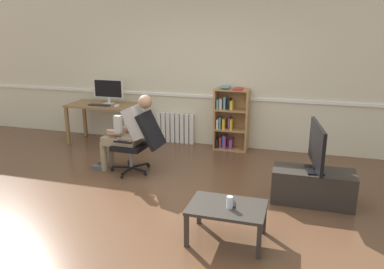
{
  "coord_description": "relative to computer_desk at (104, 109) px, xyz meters",
  "views": [
    {
      "loc": [
        1.58,
        -4.0,
        2.18
      ],
      "look_at": [
        0.15,
        0.85,
        0.7
      ],
      "focal_mm": 34.98,
      "sensor_mm": 36.0,
      "label": 1
    }
  ],
  "objects": [
    {
      "name": "ground_plane",
      "position": [
        1.97,
        -2.15,
        -0.66
      ],
      "size": [
        18.0,
        18.0,
        0.0
      ],
      "primitive_type": "plane",
      "color": "brown"
    },
    {
      "name": "back_wall",
      "position": [
        1.97,
        0.5,
        0.69
      ],
      "size": [
        12.0,
        0.13,
        2.7
      ],
      "color": "beige",
      "rests_on": "ground_plane"
    },
    {
      "name": "office_chair",
      "position": [
        1.28,
        -1.23,
        -0.13
      ],
      "size": [
        0.84,
        0.61,
        0.96
      ],
      "rotation": [
        0.0,
        0.0,
        -1.61
      ],
      "color": "black",
      "rests_on": "ground_plane"
    },
    {
      "name": "person_seated",
      "position": [
        1.09,
        -1.22,
        -0.0
      ],
      "size": [
        1.01,
        0.4,
        1.22
      ],
      "rotation": [
        0.0,
        0.0,
        -1.61
      ],
      "color": "#937F60",
      "rests_on": "ground_plane"
    },
    {
      "name": "computer_desk",
      "position": [
        0.0,
        0.0,
        0.0
      ],
      "size": [
        1.33,
        0.67,
        0.76
      ],
      "color": "olive",
      "rests_on": "ground_plane"
    },
    {
      "name": "drinking_glass",
      "position": [
        2.94,
        -2.74,
        -0.2
      ],
      "size": [
        0.07,
        0.07,
        0.13
      ],
      "primitive_type": "cylinder",
      "color": "silver",
      "rests_on": "coffee_table"
    },
    {
      "name": "imac_monitor",
      "position": [
        0.07,
        0.08,
        0.37
      ],
      "size": [
        0.6,
        0.14,
        0.46
      ],
      "color": "silver",
      "rests_on": "computer_desk"
    },
    {
      "name": "tv_stand",
      "position": [
        3.79,
        -1.54,
        -0.44
      ],
      "size": [
        1.0,
        0.43,
        0.43
      ],
      "color": "#2D2823",
      "rests_on": "ground_plane"
    },
    {
      "name": "spare_remote",
      "position": [
        2.96,
        -2.66,
        -0.26
      ],
      "size": [
        0.07,
        0.15,
        0.02
      ],
      "primitive_type": "cube",
      "rotation": [
        0.0,
        0.0,
        0.21
      ],
      "color": "black",
      "rests_on": "coffee_table"
    },
    {
      "name": "tv_screen",
      "position": [
        3.79,
        -1.54,
        0.09
      ],
      "size": [
        0.24,
        0.85,
        0.6
      ],
      "rotation": [
        0.0,
        0.0,
        1.71
      ],
      "color": "black",
      "rests_on": "tv_stand"
    },
    {
      "name": "radiator",
      "position": [
        1.29,
        0.39,
        -0.37
      ],
      "size": [
        0.73,
        0.08,
        0.58
      ],
      "color": "white",
      "rests_on": "ground_plane"
    },
    {
      "name": "coffee_table",
      "position": [
        2.91,
        -2.7,
        -0.31
      ],
      "size": [
        0.79,
        0.55,
        0.39
      ],
      "color": "#332D28",
      "rests_on": "ground_plane"
    },
    {
      "name": "keyboard",
      "position": [
        -0.01,
        -0.14,
        0.11
      ],
      "size": [
        0.41,
        0.12,
        0.02
      ],
      "primitive_type": "cube",
      "color": "black",
      "rests_on": "computer_desk"
    },
    {
      "name": "bookshelf",
      "position": [
        2.36,
        0.29,
        -0.11
      ],
      "size": [
        0.61,
        0.3,
        1.16
      ],
      "color": "#AD7F4C",
      "rests_on": "ground_plane"
    },
    {
      "name": "computer_mouse",
      "position": [
        0.34,
        -0.12,
        0.12
      ],
      "size": [
        0.06,
        0.1,
        0.03
      ],
      "primitive_type": "cube",
      "color": "white",
      "rests_on": "computer_desk"
    }
  ]
}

